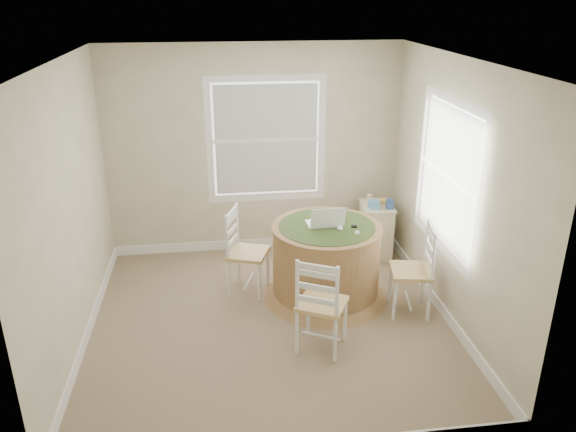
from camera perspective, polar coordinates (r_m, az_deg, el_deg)
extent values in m
cube|color=#907F5B|center=(5.84, -1.78, -10.79)|extent=(3.60, 3.60, 0.02)
cube|color=white|center=(4.93, -2.15, 15.68)|extent=(3.60, 3.60, 0.02)
cube|color=beige|center=(6.96, -3.47, 6.57)|extent=(3.60, 0.02, 2.60)
cube|color=beige|center=(3.62, 0.98, -8.83)|extent=(3.60, 0.02, 2.60)
cube|color=beige|center=(5.39, -21.46, 0.32)|extent=(0.02, 3.60, 2.60)
cube|color=beige|center=(5.70, 16.48, 2.12)|extent=(0.02, 3.60, 2.60)
cube|color=white|center=(7.37, -3.23, -2.79)|extent=(3.60, 0.02, 0.12)
cube|color=white|center=(5.93, -19.59, -10.86)|extent=(0.02, 3.60, 0.12)
cube|color=white|center=(6.21, 15.07, -8.70)|extent=(0.02, 3.60, 0.12)
cylinder|color=#A27348|center=(6.08, 3.89, -4.35)|extent=(1.15, 1.15, 0.75)
cone|color=#A27348|center=(6.28, 3.79, -7.75)|extent=(1.35, 1.35, 0.08)
cylinder|color=#A27348|center=(5.93, 3.98, -1.19)|extent=(1.17, 1.17, 0.03)
cylinder|color=#3F5223|center=(5.92, 3.98, -1.05)|extent=(1.02, 1.02, 0.01)
cone|color=#3F5223|center=(5.94, 3.97, -1.55)|extent=(1.13, 1.13, 0.10)
cube|color=white|center=(5.98, 3.69, -0.78)|extent=(0.38, 0.28, 0.02)
cube|color=silver|center=(5.97, 3.69, -0.69)|extent=(0.31, 0.16, 0.00)
cube|color=black|center=(5.79, 4.11, -0.23)|extent=(0.37, 0.09, 0.24)
ellipsoid|color=white|center=(5.86, 5.27, -1.21)|extent=(0.10, 0.12, 0.04)
cube|color=#B7BABF|center=(5.79, 7.04, -1.71)|extent=(0.07, 0.10, 0.02)
cube|color=black|center=(5.92, 6.72, -1.10)|extent=(0.07, 0.07, 0.02)
cube|color=#EFEBB3|center=(7.15, 8.89, -1.49)|extent=(0.39, 0.51, 0.66)
cube|color=#EFEBB3|center=(7.02, 9.05, 1.03)|extent=(0.42, 0.54, 0.02)
cube|color=beige|center=(7.20, 7.57, -2.96)|extent=(0.04, 0.41, 0.14)
cube|color=beige|center=(7.12, 7.65, -1.49)|extent=(0.04, 0.41, 0.14)
cube|color=beige|center=(7.04, 7.73, -0.06)|extent=(0.04, 0.41, 0.14)
cube|color=#528BBC|center=(6.91, 8.79, 1.21)|extent=(0.13, 0.13, 0.10)
cube|color=#E7B051|center=(7.05, 9.27, 1.43)|extent=(0.16, 0.11, 0.06)
cube|color=#2E4C8B|center=(6.92, 10.15, 1.25)|extent=(0.09, 0.09, 0.12)
cylinder|color=beige|center=(7.11, 8.39, 1.79)|extent=(0.07, 0.07, 0.09)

